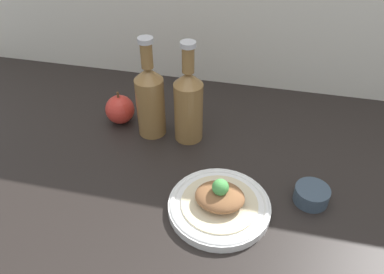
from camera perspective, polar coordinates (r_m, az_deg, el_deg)
name	(u,v)px	position (r cm, az deg, el deg)	size (l,w,h in cm)	color
ground_plane	(179,200)	(87.42, -2.01, -9.61)	(180.00, 110.00, 4.00)	black
plate	(219,206)	(82.16, 4.17, -10.42)	(22.15, 22.15, 2.31)	white
plated_food	(220,197)	(80.16, 4.25, -9.15)	(16.58, 16.58, 6.83)	beige
cider_bottle_left	(150,99)	(97.77, -6.40, 5.84)	(7.47, 7.47, 27.32)	olive
cider_bottle_right	(188,103)	(95.24, -0.54, 5.13)	(7.47, 7.47, 27.32)	olive
apple	(120,109)	(106.77, -10.92, 4.15)	(8.12, 8.12, 9.67)	red
dipping_bowl	(311,195)	(87.33, 17.75, -8.39)	(7.64, 7.64, 3.69)	#384756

